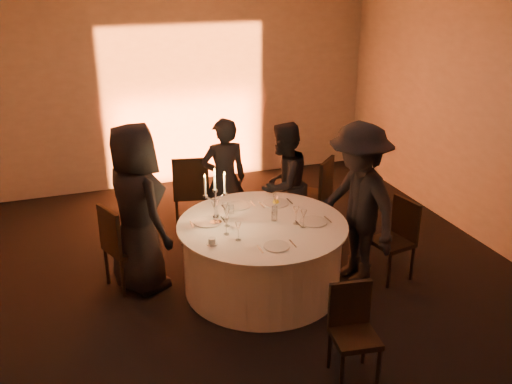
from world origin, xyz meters
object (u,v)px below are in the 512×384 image
object	(u,v)px
chair_left	(120,243)
candelabra	(215,204)
guest_right	(358,204)
coffee_cup	(212,241)
chair_right	(397,235)
guest_left	(137,209)
guest_back_left	(224,180)
chair_back_right	(317,191)
chair_back_left	(191,189)
guest_back_right	(283,184)
chair_front	(353,326)
banquet_table	(262,256)

from	to	relation	value
chair_left	candelabra	distance (m)	1.12
guest_right	coffee_cup	bearing A→B (deg)	-94.81
chair_right	guest_left	distance (m)	2.86
chair_left	guest_back_left	bearing A→B (deg)	-81.83
guest_back_left	chair_back_right	bearing A→B (deg)	170.88
guest_right	chair_left	bearing A→B (deg)	-113.96
chair_back_left	guest_back_right	xyz separation A→B (m)	(1.00, -0.71, 0.19)
chair_back_right	chair_right	world-z (taller)	chair_back_right
guest_right	guest_back_right	bearing A→B (deg)	-168.26
chair_left	chair_back_left	distance (m)	1.56
chair_left	chair_back_right	distance (m)	2.65
guest_back_left	candelabra	distance (m)	1.23
chair_front	guest_back_right	world-z (taller)	guest_back_right
chair_left	guest_back_right	xyz separation A→B (m)	(2.04, 0.44, 0.24)
chair_back_left	chair_front	size ratio (longest dim) A/B	1.23
guest_right	guest_left	bearing A→B (deg)	-114.54
chair_back_left	coffee_cup	xyz separation A→B (m)	(-0.25, -1.93, 0.21)
guest_back_left	coffee_cup	size ratio (longest dim) A/B	14.44
guest_back_right	candelabra	size ratio (longest dim) A/B	2.52
chair_back_right	chair_front	world-z (taller)	chair_back_right
guest_left	candelabra	bearing A→B (deg)	-132.84
chair_front	guest_back_left	distance (m)	2.90
chair_back_left	guest_back_right	size ratio (longest dim) A/B	0.67
chair_left	chair_right	world-z (taller)	chair_left
banquet_table	guest_back_left	xyz separation A→B (m)	(-0.03, 1.30, 0.41)
chair_front	coffee_cup	bearing A→B (deg)	131.67
chair_back_right	chair_back_left	bearing A→B (deg)	-64.25
guest_left	chair_right	bearing A→B (deg)	-126.28
chair_back_left	chair_back_right	distance (m)	1.64
chair_left	chair_back_left	xyz separation A→B (m)	(1.05, 1.15, 0.05)
chair_back_right	guest_back_left	size ratio (longest dim) A/B	0.64
banquet_table	chair_front	xyz separation A→B (m)	(0.24, -1.57, 0.09)
chair_right	guest_right	world-z (taller)	guest_right
chair_right	guest_back_left	size ratio (longest dim) A/B	0.57
candelabra	chair_back_right	bearing A→B (deg)	29.54
guest_right	chair_back_right	bearing A→B (deg)	165.41
chair_back_left	coffee_cup	size ratio (longest dim) A/B	9.46
guest_back_left	chair_back_left	bearing A→B (deg)	-44.07
guest_left	chair_back_right	bearing A→B (deg)	-96.84
chair_left	chair_back_right	world-z (taller)	chair_back_right
chair_back_left	guest_back_left	xyz separation A→B (m)	(0.35, -0.35, 0.20)
guest_back_right	coffee_cup	size ratio (longest dim) A/B	14.20
coffee_cup	candelabra	xyz separation A→B (m)	(0.17, 0.44, 0.19)
chair_left	chair_back_left	size ratio (longest dim) A/B	0.93
guest_right	candelabra	size ratio (longest dim) A/B	2.92
banquet_table	chair_back_left	xyz separation A→B (m)	(-0.38, 1.65, 0.20)
guest_right	chair_back_left	bearing A→B (deg)	-151.01
chair_back_left	chair_right	distance (m)	2.69
chair_right	chair_front	xyz separation A→B (m)	(-1.26, -1.30, -0.04)
chair_left	guest_right	world-z (taller)	guest_right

